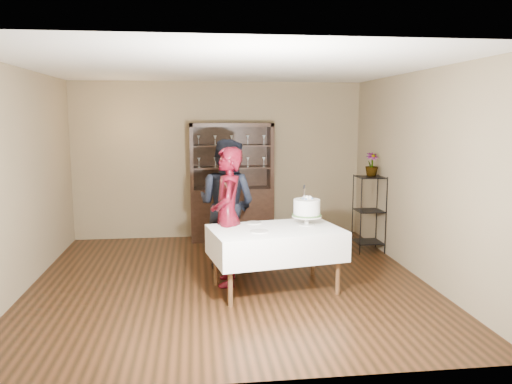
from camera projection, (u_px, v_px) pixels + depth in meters
floor at (230, 281)px, 6.46m from camera, size 5.00×5.00×0.00m
ceiling at (228, 67)px, 6.05m from camera, size 5.00×5.00×0.00m
back_wall at (219, 160)px, 8.70m from camera, size 5.00×0.02×2.70m
wall_left at (20, 181)px, 5.95m from camera, size 0.02×5.00×2.70m
wall_right at (418, 175)px, 6.55m from camera, size 0.02×5.00×2.70m
china_hutch at (232, 201)px, 8.59m from camera, size 1.40×0.48×2.00m
plant_etagere at (369, 210)px, 7.81m from camera, size 0.42×0.42×1.20m
cake_table at (275, 243)px, 6.05m from camera, size 1.69×1.21×0.77m
woman at (228, 217)px, 6.24m from camera, size 0.45×0.66×1.74m
man at (227, 204)px, 6.93m from camera, size 1.11×1.06×1.81m
cake at (307, 209)px, 6.18m from camera, size 0.44×0.44×0.51m
plate_near at (259, 231)px, 5.84m from camera, size 0.23×0.23×0.01m
plate_far at (254, 223)px, 6.30m from camera, size 0.19×0.19×0.01m
potted_plant at (372, 164)px, 7.74m from camera, size 0.24×0.24×0.37m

